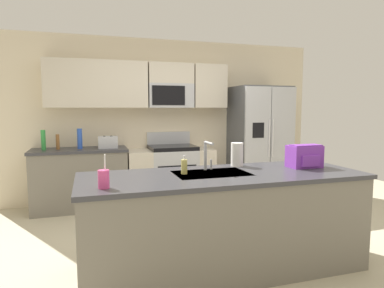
{
  "coord_description": "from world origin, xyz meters",
  "views": [
    {
      "loc": [
        -1.25,
        -3.35,
        1.49
      ],
      "look_at": [
        -0.02,
        0.6,
        1.05
      ],
      "focal_mm": 31.44,
      "sensor_mm": 36.0,
      "label": 1
    }
  ],
  "objects": [
    {
      "name": "pepper_mill",
      "position": [
        -1.67,
        1.8,
        1.01
      ],
      "size": [
        0.05,
        0.05,
        0.22
      ],
      "primitive_type": "cylinder",
      "color": "brown",
      "rests_on": "back_counter"
    },
    {
      "name": "refrigerator",
      "position": [
        1.53,
        1.73,
        0.93
      ],
      "size": [
        0.9,
        0.76,
        1.85
      ],
      "color": "#4C4F54",
      "rests_on": "ground"
    },
    {
      "name": "paper_towel_roll",
      "position": [
        0.2,
        -0.23,
        1.02
      ],
      "size": [
        0.12,
        0.12,
        0.24
      ],
      "primitive_type": "cylinder",
      "color": "white",
      "rests_on": "island_counter"
    },
    {
      "name": "drink_cup_pink",
      "position": [
        -1.15,
        -0.82,
        0.97
      ],
      "size": [
        0.08,
        0.08,
        0.26
      ],
      "color": "#EA4C93",
      "rests_on": "island_counter"
    },
    {
      "name": "back_counter",
      "position": [
        -1.38,
        1.8,
        0.45
      ],
      "size": [
        1.36,
        0.63,
        0.9
      ],
      "color": "slate",
      "rests_on": "ground"
    },
    {
      "name": "ground_plane",
      "position": [
        0.0,
        0.0,
        0.0
      ],
      "size": [
        9.0,
        9.0,
        0.0
      ],
      "primitive_type": "plane",
      "color": "beige",
      "rests_on": "ground"
    },
    {
      "name": "soap_dispenser",
      "position": [
        -0.43,
        -0.47,
        0.97
      ],
      "size": [
        0.06,
        0.06,
        0.17
      ],
      "color": "#D8CC66",
      "rests_on": "island_counter"
    },
    {
      "name": "range_oven",
      "position": [
        -0.02,
        1.8,
        0.44
      ],
      "size": [
        1.36,
        0.61,
        1.1
      ],
      "color": "#B7BABF",
      "rests_on": "ground"
    },
    {
      "name": "toaster",
      "position": [
        -0.98,
        1.75,
        0.99
      ],
      "size": [
        0.28,
        0.16,
        0.18
      ],
      "color": "#B7BABF",
      "rests_on": "back_counter"
    },
    {
      "name": "sink_faucet",
      "position": [
        -0.18,
        -0.37,
        1.07
      ],
      "size": [
        0.09,
        0.21,
        0.28
      ],
      "color": "#B7BABF",
      "rests_on": "island_counter"
    },
    {
      "name": "kitchen_wall_unit",
      "position": [
        -0.14,
        2.08,
        1.47
      ],
      "size": [
        5.2,
        0.43,
        2.6
      ],
      "color": "beige",
      "rests_on": "ground"
    },
    {
      "name": "bottle_green",
      "position": [
        -1.86,
        1.78,
        1.04
      ],
      "size": [
        0.06,
        0.06,
        0.29
      ],
      "primitive_type": "cylinder",
      "color": "green",
      "rests_on": "back_counter"
    },
    {
      "name": "island_counter",
      "position": [
        -0.08,
        -0.56,
        0.45
      ],
      "size": [
        2.58,
        0.93,
        0.9
      ],
      "color": "slate",
      "rests_on": "ground"
    },
    {
      "name": "backpack",
      "position": [
        0.82,
        -0.5,
        1.02
      ],
      "size": [
        0.32,
        0.22,
        0.23
      ],
      "color": "purple",
      "rests_on": "island_counter"
    },
    {
      "name": "bottle_blue",
      "position": [
        -1.37,
        1.8,
        1.05
      ],
      "size": [
        0.07,
        0.07,
        0.3
      ],
      "primitive_type": "cylinder",
      "color": "blue",
      "rests_on": "back_counter"
    }
  ]
}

